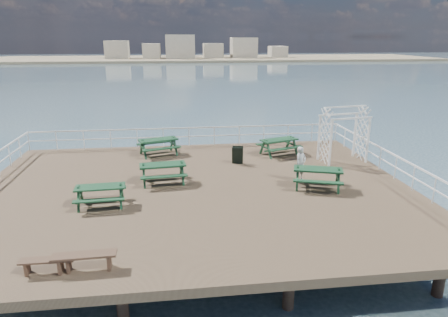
% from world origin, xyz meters
% --- Properties ---
extents(ground, '(18.00, 14.00, 0.30)m').
position_xyz_m(ground, '(0.00, 0.00, -0.15)').
color(ground, brown).
rests_on(ground, ground).
extents(sea_backdrop, '(300.00, 300.00, 9.20)m').
position_xyz_m(sea_backdrop, '(12.54, 134.07, -0.51)').
color(sea_backdrop, '#395360').
rests_on(sea_backdrop, ground).
extents(railing, '(17.77, 13.76, 1.10)m').
position_xyz_m(railing, '(-0.07, 2.57, 0.87)').
color(railing, white).
rests_on(railing, ground).
extents(picnic_table_a, '(2.42, 2.16, 0.98)m').
position_xyz_m(picnic_table_a, '(-1.70, 5.19, 0.63)').
color(picnic_table_a, '#153A21').
rests_on(picnic_table_a, ground).
extents(picnic_table_b, '(2.10, 1.76, 0.95)m').
position_xyz_m(picnic_table_b, '(-1.37, 0.84, 0.61)').
color(picnic_table_b, '#153A21').
rests_on(picnic_table_b, ground).
extents(picnic_table_c, '(2.39, 2.15, 0.97)m').
position_xyz_m(picnic_table_c, '(4.72, 4.44, 0.62)').
color(picnic_table_c, '#153A21').
rests_on(picnic_table_c, ground).
extents(picnic_table_d, '(1.88, 1.54, 0.88)m').
position_xyz_m(picnic_table_d, '(-3.63, -1.38, 0.56)').
color(picnic_table_d, '#153A21').
rests_on(picnic_table_d, ground).
extents(picnic_table_e, '(2.38, 2.13, 0.96)m').
position_xyz_m(picnic_table_e, '(5.05, -0.62, 0.62)').
color(picnic_table_e, '#153A21').
rests_on(picnic_table_e, ground).
extents(flat_bench_near, '(1.71, 0.45, 0.49)m').
position_xyz_m(flat_bench_near, '(-3.33, -5.80, 0.36)').
color(flat_bench_near, brown).
rests_on(flat_bench_near, ground).
extents(flat_bench_far, '(1.43, 0.34, 0.41)m').
position_xyz_m(flat_bench_far, '(-4.30, -5.80, 0.31)').
color(flat_bench_far, brown).
rests_on(flat_bench_far, ground).
extents(trellis_arbor, '(2.43, 1.54, 2.82)m').
position_xyz_m(trellis_arbor, '(7.60, 2.88, 1.25)').
color(trellis_arbor, white).
rests_on(trellis_arbor, ground).
extents(sandwich_board, '(0.62, 0.52, 0.88)m').
position_xyz_m(sandwich_board, '(2.26, 3.11, 0.43)').
color(sandwich_board, black).
rests_on(sandwich_board, ground).
extents(person, '(0.66, 0.59, 1.53)m').
position_xyz_m(person, '(4.61, 0.37, 0.76)').
color(person, silver).
rests_on(person, ground).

